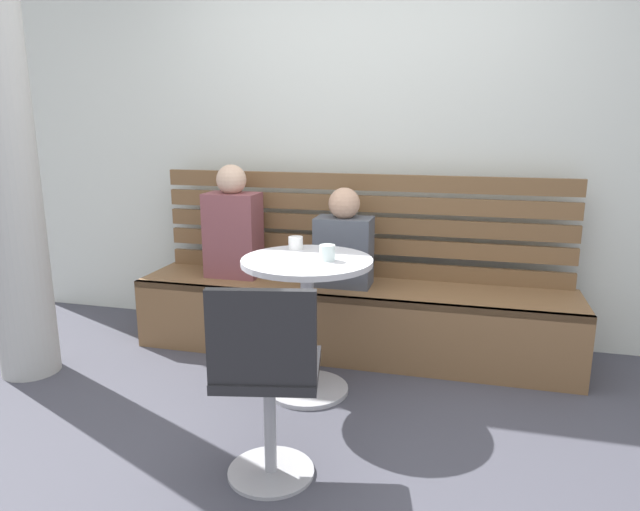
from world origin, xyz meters
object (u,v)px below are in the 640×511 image
object	(u,v)px
booth_bench	(351,319)
cup_glass_short	(327,253)
cafe_table	(307,300)
cup_ceramic_white	(296,243)
white_chair	(267,377)
person_child_left	(344,243)
person_adult	(233,227)

from	to	relation	value
booth_bench	cup_glass_short	xyz separation A→B (m)	(-0.01, -0.59, 0.56)
cafe_table	cup_ceramic_white	bearing A→B (deg)	121.30
white_chair	person_child_left	distance (m)	1.42
white_chair	person_child_left	xyz separation A→B (m)	(-0.00, 1.40, 0.24)
booth_bench	person_adult	world-z (taller)	person_adult
cafe_table	cup_glass_short	distance (m)	0.28
white_chair	cup_glass_short	world-z (taller)	white_chair
booth_bench	person_adult	distance (m)	0.96
white_chair	person_adult	distance (m)	1.64
cup_glass_short	person_adult	bearing A→B (deg)	141.40
white_chair	person_adult	bearing A→B (deg)	117.37
cup_glass_short	booth_bench	bearing A→B (deg)	89.47
person_child_left	person_adult	bearing A→B (deg)	177.48
person_adult	cup_glass_short	size ratio (longest dim) A/B	9.04
white_chair	person_child_left	world-z (taller)	person_child_left
cafe_table	cup_glass_short	world-z (taller)	cup_glass_short
person_adult	person_child_left	distance (m)	0.74
white_chair	cup_ceramic_white	world-z (taller)	white_chair
white_chair	cup_ceramic_white	size ratio (longest dim) A/B	10.63
person_adult	cup_ceramic_white	distance (m)	0.69
person_adult	person_child_left	bearing A→B (deg)	-2.52
white_chair	cup_glass_short	size ratio (longest dim) A/B	10.63
booth_bench	person_child_left	world-z (taller)	person_child_left
white_chair	person_adult	size ratio (longest dim) A/B	1.18
booth_bench	person_child_left	bearing A→B (deg)	179.31
white_chair	cup_ceramic_white	xyz separation A→B (m)	(-0.19, 1.01, 0.31)
cafe_table	person_child_left	bearing A→B (deg)	83.50
booth_bench	cup_glass_short	world-z (taller)	cup_glass_short
cup_glass_short	person_child_left	bearing A→B (deg)	94.14
cafe_table	person_child_left	world-z (taller)	person_child_left
person_adult	person_child_left	world-z (taller)	person_adult
booth_bench	white_chair	world-z (taller)	white_chair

